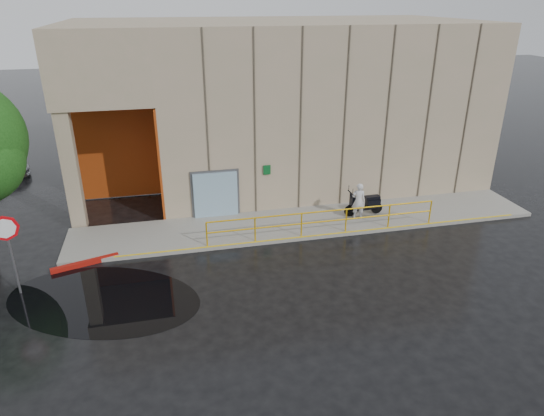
{
  "coord_description": "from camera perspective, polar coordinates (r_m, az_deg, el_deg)",
  "views": [
    {
      "loc": [
        -1.78,
        -13.68,
        9.06
      ],
      "look_at": [
        2.05,
        3.0,
        1.57
      ],
      "focal_mm": 32.0,
      "sensor_mm": 36.0,
      "label": 1
    }
  ],
  "objects": [
    {
      "name": "ground",
      "position": [
        16.5,
        -4.68,
        -9.76
      ],
      "size": [
        120.0,
        120.0,
        0.0
      ],
      "primitive_type": "plane",
      "color": "black",
      "rests_on": "ground"
    },
    {
      "name": "sidewalk",
      "position": [
        21.09,
        4.26,
        -1.66
      ],
      "size": [
        20.0,
        3.0,
        0.15
      ],
      "primitive_type": "cube",
      "color": "gray",
      "rests_on": "ground"
    },
    {
      "name": "building",
      "position": [
        26.06,
        2.67,
        12.87
      ],
      "size": [
        20.0,
        10.17,
        8.0
      ],
      "color": "gray",
      "rests_on": "ground"
    },
    {
      "name": "guardrail",
      "position": [
        19.74,
        6.14,
        -1.64
      ],
      "size": [
        9.56,
        0.06,
        1.03
      ],
      "color": "#D9A10B",
      "rests_on": "sidewalk"
    },
    {
      "name": "person",
      "position": [
        21.24,
        10.13,
        0.82
      ],
      "size": [
        0.65,
        0.48,
        1.62
      ],
      "primitive_type": "imported",
      "rotation": [
        0.0,
        0.0,
        2.98
      ],
      "color": "silver",
      "rests_on": "sidewalk"
    },
    {
      "name": "scooter",
      "position": [
        21.65,
        10.86,
        1.15
      ],
      "size": [
        1.78,
        0.6,
        1.37
      ],
      "rotation": [
        0.0,
        0.0,
        0.02
      ],
      "color": "black",
      "rests_on": "sidewalk"
    },
    {
      "name": "stop_sign",
      "position": [
        17.47,
        -28.69,
        -3.19
      ],
      "size": [
        0.83,
        0.25,
        2.83
      ],
      "rotation": [
        0.0,
        0.0,
        -0.14
      ],
      "color": "slate",
      "rests_on": "ground"
    },
    {
      "name": "red_curb",
      "position": [
        19.14,
        -21.11,
        -6.07
      ],
      "size": [
        2.34,
        0.89,
        0.18
      ],
      "primitive_type": "cube",
      "rotation": [
        0.0,
        0.0,
        0.3
      ],
      "color": "#9C120B",
      "rests_on": "ground"
    },
    {
      "name": "puddle",
      "position": [
        16.98,
        -19.23,
        -10.11
      ],
      "size": [
        7.54,
        6.26,
        0.01
      ],
      "primitive_type": "cube",
      "rotation": [
        0.0,
        0.0,
        -0.42
      ],
      "color": "black",
      "rests_on": "ground"
    }
  ]
}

